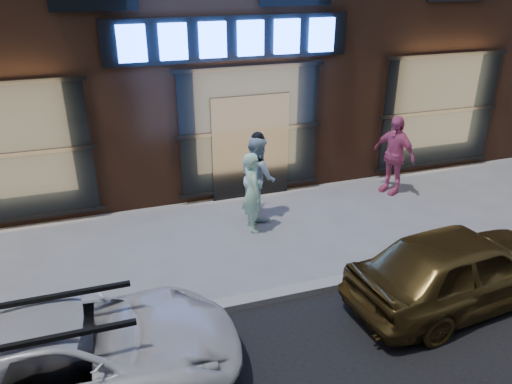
% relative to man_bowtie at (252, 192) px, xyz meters
% --- Properties ---
extents(ground, '(90.00, 90.00, 0.00)m').
position_rel_man_bowtie_xyz_m(ground, '(0.45, -2.36, -0.84)').
color(ground, slate).
rests_on(ground, ground).
extents(curb, '(60.00, 0.25, 0.12)m').
position_rel_man_bowtie_xyz_m(curb, '(0.45, -2.36, -0.78)').
color(curb, gray).
rests_on(curb, ground).
extents(man_bowtie, '(0.40, 0.61, 1.67)m').
position_rel_man_bowtie_xyz_m(man_bowtie, '(0.00, 0.00, 0.00)').
color(man_bowtie, '#BCF8D7').
rests_on(man_bowtie, ground).
extents(man_cap, '(0.78, 0.95, 1.81)m').
position_rel_man_bowtie_xyz_m(man_cap, '(0.30, 0.57, 0.07)').
color(man_cap, silver).
rests_on(man_cap, ground).
extents(passerby, '(0.85, 1.19, 1.87)m').
position_rel_man_bowtie_xyz_m(passerby, '(3.70, 0.75, 0.10)').
color(passerby, '#E45E91').
rests_on(passerby, ground).
extents(white_suv, '(4.32, 2.13, 1.18)m').
position_rel_man_bowtie_xyz_m(white_suv, '(-3.42, -3.40, -0.25)').
color(white_suv, silver).
rests_on(white_suv, ground).
extents(gold_sedan, '(3.97, 1.93, 1.30)m').
position_rel_man_bowtie_xyz_m(gold_sedan, '(2.42, -3.33, -0.19)').
color(gold_sedan, brown).
rests_on(gold_sedan, ground).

